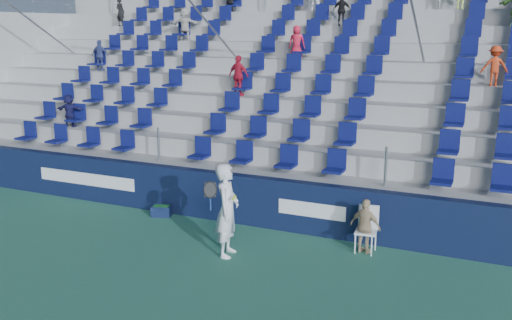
# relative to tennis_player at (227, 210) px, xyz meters

# --- Properties ---
(ground) EXTENTS (70.00, 70.00, 0.00)m
(ground) POSITION_rel_tennis_player_xyz_m (-0.28, -1.20, -0.99)
(ground) COLOR #307156
(ground) RESTS_ON ground
(sponsor_wall) EXTENTS (24.00, 0.32, 1.20)m
(sponsor_wall) POSITION_rel_tennis_player_xyz_m (-0.27, 1.95, -0.39)
(sponsor_wall) COLOR #0F1837
(sponsor_wall) RESTS_ON ground
(grandstand) EXTENTS (24.00, 8.17, 6.63)m
(grandstand) POSITION_rel_tennis_player_xyz_m (-0.27, 7.05, 1.15)
(grandstand) COLOR #A4A49F
(grandstand) RESTS_ON ground
(tennis_player) EXTENTS (0.71, 0.80, 1.97)m
(tennis_player) POSITION_rel_tennis_player_xyz_m (0.00, 0.00, 0.00)
(tennis_player) COLOR silver
(tennis_player) RESTS_ON ground
(line_judge_chair) EXTENTS (0.48, 0.49, 0.99)m
(line_judge_chair) POSITION_rel_tennis_player_xyz_m (2.59, 1.46, -0.42)
(line_judge_chair) COLOR white
(line_judge_chair) RESTS_ON ground
(line_judge) EXTENTS (0.74, 0.45, 1.18)m
(line_judge) POSITION_rel_tennis_player_xyz_m (2.59, 1.30, -0.40)
(line_judge) COLOR tan
(line_judge) RESTS_ON ground
(ball_bin) EXTENTS (0.55, 0.44, 0.27)m
(ball_bin) POSITION_rel_tennis_player_xyz_m (-2.68, 1.55, -0.84)
(ball_bin) COLOR #111B3E
(ball_bin) RESTS_ON ground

